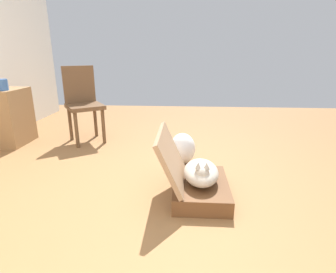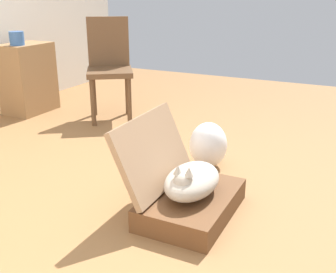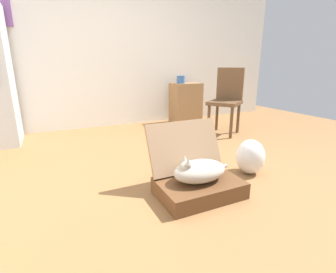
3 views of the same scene
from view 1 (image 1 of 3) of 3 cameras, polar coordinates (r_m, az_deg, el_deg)
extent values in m
plane|color=olive|center=(2.38, -5.95, -11.38)|extent=(7.68, 7.68, 0.00)
cube|color=brown|center=(2.29, 6.88, -10.88)|extent=(0.65, 0.45, 0.13)
cube|color=#9B7756|center=(2.17, 0.65, -4.33)|extent=(0.65, 0.22, 0.42)
ellipsoid|color=#B2A899|center=(2.22, 7.02, -7.54)|extent=(0.44, 0.28, 0.16)
sphere|color=#B2A899|center=(2.09, 7.23, -7.93)|extent=(0.12, 0.12, 0.12)
cone|color=#B2A899|center=(2.07, 8.18, -6.13)|extent=(0.05, 0.05, 0.05)
cone|color=#B2A899|center=(2.06, 6.42, -6.11)|extent=(0.05, 0.05, 0.05)
cylinder|color=#B2A899|center=(2.42, 5.74, -6.41)|extent=(0.20, 0.03, 0.07)
ellipsoid|color=white|center=(2.86, 3.08, -2.58)|extent=(0.27, 0.27, 0.33)
cube|color=olive|center=(3.99, -30.33, 3.61)|extent=(0.51, 0.35, 0.71)
cylinder|color=#38609E|center=(3.80, -31.81, 9.29)|extent=(0.14, 0.14, 0.13)
cylinder|color=brown|center=(3.51, -18.81, 1.27)|extent=(0.04, 0.04, 0.45)
cylinder|color=brown|center=(3.58, -13.52, 2.07)|extent=(0.04, 0.04, 0.45)
cylinder|color=brown|center=(3.85, -19.99, 2.55)|extent=(0.04, 0.04, 0.45)
cylinder|color=brown|center=(3.92, -15.13, 3.26)|extent=(0.04, 0.04, 0.45)
cube|color=brown|center=(3.66, -17.21, 6.11)|extent=(0.61, 0.61, 0.05)
cube|color=brown|center=(3.82, -18.33, 10.47)|extent=(0.26, 0.36, 0.48)
camera|label=2|loc=(0.94, 89.96, 5.09)|focal=43.80mm
camera|label=3|loc=(1.94, 62.41, 4.21)|focal=26.60mm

